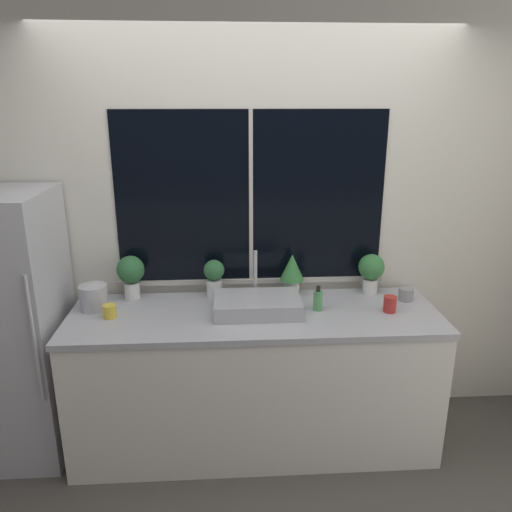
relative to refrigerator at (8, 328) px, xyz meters
name	(u,v)px	position (x,y,z in m)	size (l,w,h in m)	color
ground_plane	(258,477)	(1.44, -0.38, -0.80)	(14.00, 14.00, 0.00)	#4C4742
wall_back	(251,219)	(1.44, 0.36, 0.55)	(8.00, 0.09, 2.70)	silver
wall_right	(496,194)	(3.47, 1.12, 0.55)	(0.06, 7.00, 2.70)	silver
counter	(255,378)	(1.44, -0.05, -0.36)	(2.18, 0.70, 0.88)	white
refrigerator	(8,328)	(0.00, 0.00, 0.00)	(0.61, 0.65, 1.61)	#B7B7BC
sink	(257,304)	(1.46, -0.03, 0.13)	(0.51, 0.38, 0.32)	#ADADB2
potted_plant_far_left	(131,273)	(0.69, 0.22, 0.25)	(0.17, 0.17, 0.28)	white
potted_plant_center_left	(214,276)	(1.20, 0.22, 0.22)	(0.13, 0.13, 0.24)	white
potted_plant_center_right	(292,271)	(1.69, 0.22, 0.24)	(0.15, 0.15, 0.27)	white
potted_plant_far_right	(371,270)	(2.20, 0.22, 0.24)	(0.16, 0.16, 0.26)	white
soap_bottle	(318,300)	(1.82, -0.03, 0.14)	(0.05, 0.05, 0.15)	#519E5B
mug_red	(390,304)	(2.24, -0.08, 0.13)	(0.08, 0.08, 0.10)	#B72D28
mug_grey	(406,294)	(2.39, 0.09, 0.12)	(0.09, 0.09, 0.08)	gray
mug_yellow	(110,311)	(0.61, -0.06, 0.12)	(0.08, 0.08, 0.08)	gold
kettle	(94,296)	(0.49, 0.07, 0.16)	(0.17, 0.17, 0.17)	#B2B2B7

